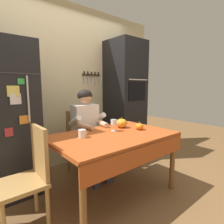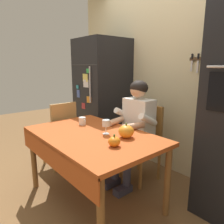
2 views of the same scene
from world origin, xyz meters
name	(u,v)px [view 2 (image 2 of 2)]	position (x,y,z in m)	size (l,w,h in m)	color
ground_plane	(86,203)	(0.00, 0.00, 0.00)	(10.00, 10.00, 0.00)	brown
back_wall_assembly	(173,74)	(0.05, 1.35, 1.30)	(3.70, 0.13, 2.60)	beige
refrigerator	(102,98)	(-0.95, 0.96, 0.90)	(0.68, 0.71, 1.80)	black
dining_table	(91,142)	(0.00, 0.08, 0.66)	(1.40, 0.90, 0.74)	brown
chair_behind_person	(145,139)	(0.02, 0.87, 0.51)	(0.40, 0.40, 0.93)	#9E6B33
seated_person	(134,124)	(0.02, 0.68, 0.74)	(0.47, 0.55, 1.25)	#38384C
chair_left_side	(61,132)	(-0.90, 0.20, 0.51)	(0.40, 0.40, 0.93)	tan
coffee_mug	(82,121)	(-0.35, 0.20, 0.78)	(0.11, 0.08, 0.09)	white
wine_glass	(106,124)	(0.09, 0.20, 0.85)	(0.07, 0.07, 0.15)	white
pumpkin_large	(126,131)	(0.30, 0.28, 0.80)	(0.15, 0.15, 0.14)	orange
pumpkin_medium	(114,142)	(0.39, 0.05, 0.78)	(0.10, 0.10, 0.11)	orange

